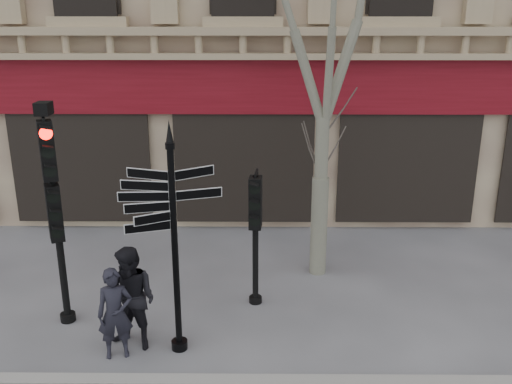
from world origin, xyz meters
TOP-DOWN VIEW (x-y plane):
  - ground at (0.00, 0.00)m, footprint 80.00×80.00m
  - kerb at (0.00, -1.40)m, footprint 80.00×0.25m
  - fingerpost at (-0.93, -0.44)m, footprint 1.80×1.80m
  - traffic_signal_main at (-3.05, 0.42)m, footprint 0.53×0.46m
  - traffic_signal_secondary at (0.31, 1.11)m, footprint 0.45×0.34m
  - pedestrian_a at (-1.90, -0.64)m, footprint 0.63×0.49m
  - pedestrian_b at (-1.67, -0.38)m, footprint 1.05×0.95m

SIDE VIEW (x-z plane):
  - ground at x=0.00m, z-range 0.00..0.00m
  - kerb at x=0.00m, z-range 0.00..0.12m
  - pedestrian_a at x=-1.90m, z-range 0.00..1.53m
  - pedestrian_b at x=-1.67m, z-range 0.00..1.76m
  - traffic_signal_secondary at x=0.31m, z-range 0.50..3.02m
  - traffic_signal_main at x=-3.05m, z-range 0.52..4.47m
  - fingerpost at x=-0.93m, z-range 0.66..4.50m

